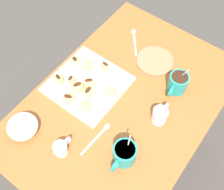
% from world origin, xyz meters
% --- Properties ---
extents(ground_plane, '(8.00, 8.00, 0.00)m').
position_xyz_m(ground_plane, '(0.00, 0.00, 0.00)').
color(ground_plane, '#423D38').
extents(dining_table, '(1.01, 0.68, 0.71)m').
position_xyz_m(dining_table, '(0.00, 0.00, 0.57)').
color(dining_table, '#935628').
rests_on(dining_table, ground_plane).
extents(pastry_plate_square, '(0.30, 0.30, 0.02)m').
position_xyz_m(pastry_plate_square, '(0.02, -0.17, 0.72)').
color(pastry_plate_square, silver).
rests_on(pastry_plate_square, dining_table).
extents(coffee_mug_teal_left, '(0.12, 0.08, 0.13)m').
position_xyz_m(coffee_mug_teal_left, '(-0.19, 0.14, 0.76)').
color(coffee_mug_teal_left, teal).
rests_on(coffee_mug_teal_left, dining_table).
extents(coffee_mug_teal_right, '(0.12, 0.09, 0.14)m').
position_xyz_m(coffee_mug_teal_right, '(0.19, 0.14, 0.76)').
color(coffee_mug_teal_right, teal).
rests_on(coffee_mug_teal_right, dining_table).
extents(cream_pitcher_white, '(0.10, 0.06, 0.07)m').
position_xyz_m(cream_pitcher_white, '(-0.02, 0.16, 0.75)').
color(cream_pitcher_white, silver).
rests_on(cream_pitcher_white, dining_table).
extents(ice_cream_bowl, '(0.12, 0.12, 0.09)m').
position_xyz_m(ice_cream_bowl, '(0.33, -0.24, 0.75)').
color(ice_cream_bowl, silver).
rests_on(ice_cream_bowl, dining_table).
extents(chocolate_sauce_pitcher, '(0.09, 0.05, 0.06)m').
position_xyz_m(chocolate_sauce_pitcher, '(0.31, -0.06, 0.74)').
color(chocolate_sauce_pitcher, silver).
rests_on(chocolate_sauce_pitcher, dining_table).
extents(saucer_coral_left, '(0.17, 0.17, 0.01)m').
position_xyz_m(saucer_coral_left, '(-0.26, -0.01, 0.72)').
color(saucer_coral_left, '#E5704C').
rests_on(saucer_coral_left, dining_table).
extents(loose_spoon_near_saucer, '(0.13, 0.11, 0.01)m').
position_xyz_m(loose_spoon_near_saucer, '(-0.31, -0.16, 0.71)').
color(loose_spoon_near_saucer, silver).
rests_on(loose_spoon_near_saucer, dining_table).
extents(loose_spoon_by_plate, '(0.16, 0.02, 0.01)m').
position_xyz_m(loose_spoon_by_plate, '(0.18, 0.01, 0.71)').
color(loose_spoon_by_plate, silver).
rests_on(loose_spoon_by_plate, dining_table).
extents(beignet_0, '(0.06, 0.04, 0.04)m').
position_xyz_m(beignet_0, '(-0.04, -0.22, 0.74)').
color(beignet_0, '#E5B260').
rests_on(beignet_0, pastry_plate_square).
extents(beignet_1, '(0.07, 0.06, 0.03)m').
position_xyz_m(beignet_1, '(-0.03, -0.28, 0.74)').
color(beignet_1, '#E5B260').
rests_on(beignet_1, pastry_plate_square).
extents(chocolate_drizzle_1, '(0.03, 0.04, 0.00)m').
position_xyz_m(chocolate_drizzle_1, '(-0.03, -0.28, 0.76)').
color(chocolate_drizzle_1, '#381E11').
rests_on(chocolate_drizzle_1, beignet_1).
extents(beignet_2, '(0.06, 0.06, 0.04)m').
position_xyz_m(beignet_2, '(0.09, -0.27, 0.75)').
color(beignet_2, '#E5B260').
rests_on(beignet_2, pastry_plate_square).
extents(chocolate_drizzle_2, '(0.02, 0.04, 0.00)m').
position_xyz_m(chocolate_drizzle_2, '(0.09, -0.27, 0.77)').
color(chocolate_drizzle_2, '#381E11').
rests_on(chocolate_drizzle_2, beignet_2).
extents(beignet_3, '(0.06, 0.06, 0.03)m').
position_xyz_m(beignet_3, '(0.13, -0.18, 0.74)').
color(beignet_3, '#E5B260').
rests_on(beignet_3, pastry_plate_square).
extents(chocolate_drizzle_3, '(0.03, 0.04, 0.00)m').
position_xyz_m(chocolate_drizzle_3, '(0.13, -0.18, 0.76)').
color(chocolate_drizzle_3, '#381E11').
rests_on(chocolate_drizzle_3, beignet_3).
extents(beignet_4, '(0.07, 0.07, 0.04)m').
position_xyz_m(beignet_4, '(0.07, -0.18, 0.75)').
color(beignet_4, '#E5B260').
rests_on(beignet_4, pastry_plate_square).
extents(chocolate_drizzle_4, '(0.04, 0.03, 0.00)m').
position_xyz_m(chocolate_drizzle_4, '(0.07, -0.18, 0.77)').
color(chocolate_drizzle_4, '#381E11').
rests_on(chocolate_drizzle_4, beignet_4).
extents(beignet_5, '(0.05, 0.05, 0.03)m').
position_xyz_m(beignet_5, '(0.06, -0.23, 0.74)').
color(beignet_5, '#E5B260').
rests_on(beignet_5, pastry_plate_square).
extents(chocolate_drizzle_5, '(0.03, 0.02, 0.00)m').
position_xyz_m(chocolate_drizzle_5, '(0.06, -0.23, 0.76)').
color(chocolate_drizzle_5, '#381E11').
rests_on(chocolate_drizzle_5, beignet_5).
extents(beignet_6, '(0.06, 0.06, 0.03)m').
position_xyz_m(beignet_6, '(0.02, -0.16, 0.74)').
color(beignet_6, '#E5B260').
rests_on(beignet_6, pastry_plate_square).
extents(chocolate_drizzle_6, '(0.03, 0.03, 0.00)m').
position_xyz_m(chocolate_drizzle_6, '(0.02, -0.16, 0.76)').
color(chocolate_drizzle_6, '#381E11').
rests_on(chocolate_drizzle_6, beignet_6).
extents(beignet_7, '(0.06, 0.07, 0.03)m').
position_xyz_m(beignet_7, '(0.06, -0.13, 0.74)').
color(beignet_7, '#E5B260').
rests_on(beignet_7, pastry_plate_square).
extents(chocolate_drizzle_7, '(0.04, 0.02, 0.00)m').
position_xyz_m(chocolate_drizzle_7, '(0.06, -0.13, 0.76)').
color(chocolate_drizzle_7, '#381E11').
rests_on(chocolate_drizzle_7, beignet_7).
extents(beignet_8, '(0.05, 0.05, 0.04)m').
position_xyz_m(beignet_8, '(0.12, -0.10, 0.75)').
color(beignet_8, '#E5B260').
rests_on(beignet_8, pastry_plate_square).
extents(beignet_9, '(0.07, 0.07, 0.03)m').
position_xyz_m(beignet_9, '(0.01, -0.06, 0.74)').
color(beignet_9, '#E5B260').
rests_on(beignet_9, pastry_plate_square).
extents(beignet_10, '(0.05, 0.05, 0.04)m').
position_xyz_m(beignet_10, '(-0.08, -0.15, 0.75)').
color(beignet_10, '#E5B260').
rests_on(beignet_10, pastry_plate_square).
extents(chocolate_drizzle_10, '(0.02, 0.03, 0.00)m').
position_xyz_m(chocolate_drizzle_10, '(-0.08, -0.15, 0.77)').
color(chocolate_drizzle_10, '#381E11').
rests_on(chocolate_drizzle_10, beignet_10).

